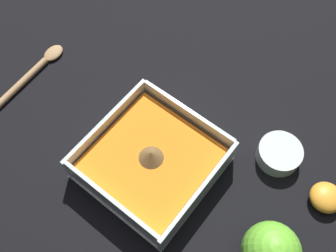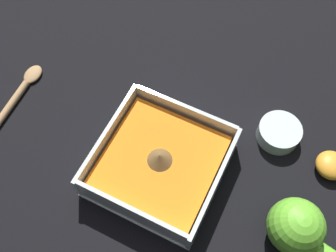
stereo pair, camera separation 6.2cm
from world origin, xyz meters
name	(u,v)px [view 1 (the left image)]	position (x,y,z in m)	size (l,w,h in m)	color
ground_plane	(159,173)	(0.00, 0.00, 0.00)	(4.00, 4.00, 0.00)	black
square_dish	(152,161)	(0.00, 0.01, 0.02)	(0.18, 0.18, 0.06)	silver
spice_bowl	(279,154)	(0.14, -0.13, 0.01)	(0.07, 0.07, 0.03)	silver
lemon_half	(326,197)	(0.12, -0.22, 0.01)	(0.05, 0.05, 0.03)	orange
wooden_spoon	(27,78)	(-0.01, 0.29, 0.01)	(0.20, 0.03, 0.01)	tan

